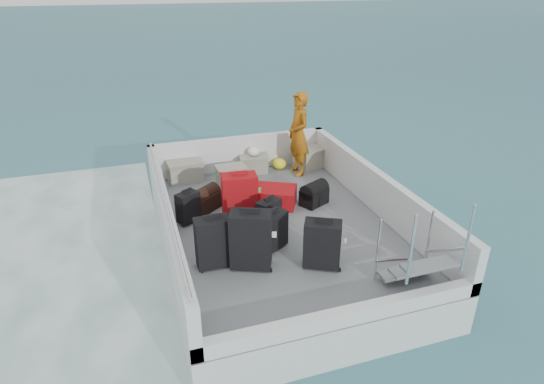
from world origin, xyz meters
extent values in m
plane|color=#194958|center=(0.00, 0.00, 0.00)|extent=(160.00, 160.00, 0.00)
cube|color=silver|center=(0.00, 0.00, 0.30)|extent=(3.60, 5.00, 0.60)
cube|color=slate|center=(0.00, 0.00, 0.61)|extent=(3.30, 4.70, 0.02)
cube|color=silver|center=(-1.73, 0.00, 0.97)|extent=(0.14, 5.00, 0.70)
cube|color=silver|center=(1.73, 0.00, 0.97)|extent=(0.14, 5.00, 0.70)
cube|color=silver|center=(0.00, 2.43, 0.97)|extent=(3.60, 0.14, 0.70)
cube|color=silver|center=(0.00, -2.43, 0.72)|extent=(3.60, 0.14, 0.20)
cylinder|color=silver|center=(-1.73, 0.00, 1.37)|extent=(0.04, 4.80, 0.04)
cube|color=black|center=(-1.21, -0.83, 0.98)|extent=(0.47, 0.27, 0.73)
cube|color=black|center=(-1.35, 0.51, 0.88)|extent=(0.41, 0.36, 0.52)
cube|color=black|center=(-0.73, -1.00, 1.03)|extent=(0.63, 0.50, 0.83)
cube|color=black|center=(-0.29, -0.65, 0.91)|extent=(0.45, 0.39, 0.58)
cube|color=#9C0C14|center=(-0.53, 0.38, 1.00)|extent=(0.59, 0.40, 0.77)
cube|color=black|center=(0.18, -1.29, 0.96)|extent=(0.57, 0.49, 0.68)
cube|color=black|center=(-0.21, -0.16, 0.88)|extent=(0.43, 0.37, 0.53)
cube|color=#9C0C14|center=(0.12, 0.69, 0.78)|extent=(0.96, 0.84, 0.32)
cube|color=gray|center=(-1.15, 2.20, 0.81)|extent=(0.66, 0.48, 0.38)
cube|color=gray|center=(-0.34, 1.80, 0.78)|extent=(0.53, 0.37, 0.31)
cube|color=gray|center=(0.24, 2.20, 0.78)|extent=(0.60, 0.47, 0.32)
cube|color=gray|center=(1.42, 2.08, 0.81)|extent=(0.75, 0.63, 0.38)
ellipsoid|color=yellow|center=(0.78, 2.19, 0.73)|extent=(0.28, 0.26, 0.22)
ellipsoid|color=white|center=(0.24, 2.20, 1.03)|extent=(0.24, 0.24, 0.18)
imported|color=orange|center=(1.05, 1.85, 1.44)|extent=(0.42, 0.63, 1.65)
camera|label=1|loc=(-2.08, -6.02, 4.22)|focal=30.00mm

